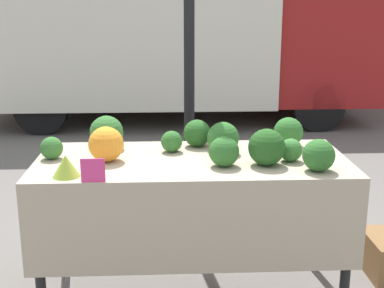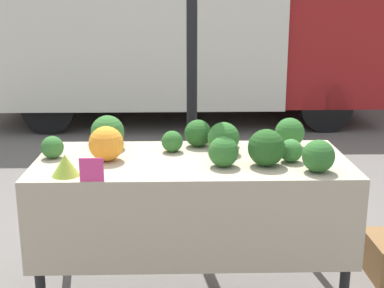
# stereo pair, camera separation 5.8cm
# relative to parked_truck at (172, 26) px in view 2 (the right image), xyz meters

# --- Properties ---
(tent_pole) EXTENTS (0.07, 0.07, 2.69)m
(tent_pole) POSITION_rel_parked_truck_xyz_m (0.16, -3.89, 0.08)
(tent_pole) COLOR black
(tent_pole) RESTS_ON ground_plane
(parked_truck) EXTENTS (5.11, 2.06, 2.38)m
(parked_truck) POSITION_rel_parked_truck_xyz_m (0.00, 0.00, 0.00)
(parked_truck) COLOR silver
(parked_truck) RESTS_ON ground_plane
(market_table) EXTENTS (1.63, 0.73, 0.80)m
(market_table) POSITION_rel_parked_truck_xyz_m (0.14, -4.76, -0.58)
(market_table) COLOR tan
(market_table) RESTS_ON ground_plane
(orange_cauliflower) EXTENTS (0.18, 0.18, 0.18)m
(orange_cauliflower) POSITION_rel_parked_truck_xyz_m (-0.30, -4.72, -0.37)
(orange_cauliflower) COLOR orange
(orange_cauliflower) RESTS_ON market_table
(romanesco_head) EXTENTS (0.13, 0.13, 0.10)m
(romanesco_head) POSITION_rel_parked_truck_xyz_m (-0.46, -4.96, -0.41)
(romanesco_head) COLOR #93B238
(romanesco_head) RESTS_ON market_table
(broccoli_head_0) EXTENTS (0.12, 0.12, 0.12)m
(broccoli_head_0) POSITION_rel_parked_truck_xyz_m (0.65, -4.76, -0.40)
(broccoli_head_0) COLOR #387533
(broccoli_head_0) RESTS_ON market_table
(broccoli_head_1) EXTENTS (0.17, 0.17, 0.17)m
(broccoli_head_1) POSITION_rel_parked_truck_xyz_m (0.31, -4.60, -0.38)
(broccoli_head_1) COLOR #2D6628
(broccoli_head_1) RESTS_ON market_table
(broccoli_head_2) EXTENTS (0.13, 0.13, 0.13)m
(broccoli_head_2) POSITION_rel_parked_truck_xyz_m (0.35, -4.45, -0.40)
(broccoli_head_2) COLOR #387533
(broccoli_head_2) RESTS_ON market_table
(broccoli_head_3) EXTENTS (0.15, 0.15, 0.15)m
(broccoli_head_3) POSITION_rel_parked_truck_xyz_m (0.30, -4.83, -0.39)
(broccoli_head_3) COLOR #2D6628
(broccoli_head_3) RESTS_ON market_table
(broccoli_head_4) EXTENTS (0.17, 0.17, 0.17)m
(broccoli_head_4) POSITION_rel_parked_truck_xyz_m (0.70, -4.47, -0.38)
(broccoli_head_4) COLOR #2D6628
(broccoli_head_4) RESTS_ON market_table
(broccoli_head_5) EXTENTS (0.15, 0.15, 0.15)m
(broccoli_head_5) POSITION_rel_parked_truck_xyz_m (0.18, -4.45, -0.39)
(broccoli_head_5) COLOR #285B23
(broccoli_head_5) RESTS_ON market_table
(broccoli_head_6) EXTENTS (0.19, 0.19, 0.19)m
(broccoli_head_6) POSITION_rel_parked_truck_xyz_m (-0.32, -4.48, -0.37)
(broccoli_head_6) COLOR #336B2D
(broccoli_head_6) RESTS_ON market_table
(broccoli_head_7) EXTENTS (0.19, 0.19, 0.19)m
(broccoli_head_7) POSITION_rel_parked_truck_xyz_m (0.51, -4.82, -0.37)
(broccoli_head_7) COLOR #23511E
(broccoli_head_7) RESTS_ON market_table
(broccoli_head_8) EXTENTS (0.16, 0.16, 0.16)m
(broccoli_head_8) POSITION_rel_parked_truck_xyz_m (0.74, -4.93, -0.38)
(broccoli_head_8) COLOR #2D6628
(broccoli_head_8) RESTS_ON market_table
(broccoli_head_9) EXTENTS (0.12, 0.12, 0.12)m
(broccoli_head_9) POSITION_rel_parked_truck_xyz_m (-0.59, -4.66, -0.40)
(broccoli_head_9) COLOR #336B2D
(broccoli_head_9) RESTS_ON market_table
(broccoli_head_10) EXTENTS (0.12, 0.12, 0.12)m
(broccoli_head_10) POSITION_rel_parked_truck_xyz_m (0.04, -4.56, -0.40)
(broccoli_head_10) COLOR #2D6628
(broccoli_head_10) RESTS_ON market_table
(price_sign) EXTENTS (0.11, 0.01, 0.11)m
(price_sign) POSITION_rel_parked_truck_xyz_m (-0.33, -5.05, -0.41)
(price_sign) COLOR #E53D84
(price_sign) RESTS_ON market_table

